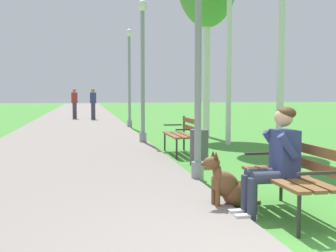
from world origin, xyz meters
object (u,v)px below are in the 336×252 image
object	(u,v)px
park_bench_near	(294,172)
pedestrian_distant	(93,104)
pedestrian_further_distant	(75,104)
lamp_post_far	(129,77)
dog_brown	(229,186)
park_bench_mid	(183,132)
person_seated_on_near_bench	(275,157)
lamp_post_mid	(143,70)
litter_bin	(199,147)
lamp_post_near	(198,38)

from	to	relation	value
park_bench_near	pedestrian_distant	world-z (taller)	pedestrian_distant
pedestrian_further_distant	lamp_post_far	bearing A→B (deg)	-69.07
park_bench_near	dog_brown	size ratio (longest dim) A/B	1.80
park_bench_mid	lamp_post_far	xyz separation A→B (m)	(-0.42, 7.84, 1.55)
park_bench_near	pedestrian_distant	bearing A→B (deg)	95.97
pedestrian_distant	person_seated_on_near_bench	bearing A→B (deg)	-84.67
lamp_post_mid	pedestrian_further_distant	world-z (taller)	lamp_post_mid
park_bench_near	litter_bin	world-z (taller)	park_bench_near
dog_brown	lamp_post_near	size ratio (longest dim) A/B	0.19
lamp_post_far	pedestrian_further_distant	size ratio (longest dim) A/B	2.41
lamp_post_mid	litter_bin	distance (m)	4.29
dog_brown	lamp_post_mid	world-z (taller)	lamp_post_mid
pedestrian_further_distant	park_bench_near	bearing A→B (deg)	-81.42
lamp_post_near	pedestrian_further_distant	size ratio (longest dim) A/B	2.67
park_bench_mid	litter_bin	bearing A→B (deg)	-91.02
lamp_post_mid	park_bench_near	bearing A→B (deg)	-84.44
lamp_post_mid	pedestrian_distant	world-z (taller)	lamp_post_mid
person_seated_on_near_bench	pedestrian_distant	size ratio (longest dim) A/B	0.76
person_seated_on_near_bench	pedestrian_further_distant	distance (m)	19.15
lamp_post_near	lamp_post_far	size ratio (longest dim) A/B	1.11
litter_bin	pedestrian_distant	world-z (taller)	pedestrian_distant
litter_bin	park_bench_near	bearing A→B (deg)	-87.63
dog_brown	lamp_post_near	xyz separation A→B (m)	(0.04, 1.66, 2.02)
park_bench_near	lamp_post_far	world-z (taller)	lamp_post_far
litter_bin	pedestrian_further_distant	xyz separation A→B (m)	(-2.72, 15.44, 0.49)
park_bench_mid	person_seated_on_near_bench	distance (m)	5.04
dog_brown	litter_bin	xyz separation A→B (m)	(0.44, 3.05, 0.09)
lamp_post_far	pedestrian_further_distant	bearing A→B (deg)	110.93
park_bench_mid	pedestrian_further_distant	distance (m)	14.20
lamp_post_mid	lamp_post_far	world-z (taller)	lamp_post_far
pedestrian_further_distant	park_bench_mid	bearing A→B (deg)	-78.84
park_bench_mid	lamp_post_near	xyz separation A→B (m)	(-0.43, -2.90, 1.77)
dog_brown	lamp_post_far	size ratio (longest dim) A/B	0.21
pedestrian_further_distant	lamp_post_mid	bearing A→B (deg)	-79.49
park_bench_mid	person_seated_on_near_bench	world-z (taller)	person_seated_on_near_bench
litter_bin	pedestrian_further_distant	distance (m)	15.68
person_seated_on_near_bench	lamp_post_far	bearing A→B (deg)	91.49
lamp_post_mid	pedestrian_distant	xyz separation A→B (m)	(-1.17, 10.73, -1.21)
park_bench_near	pedestrian_further_distant	bearing A→B (deg)	98.58
park_bench_near	park_bench_mid	distance (m)	5.08
pedestrian_distant	park_bench_mid	bearing A→B (deg)	-82.27
park_bench_near	park_bench_mid	bearing A→B (deg)	91.36
park_bench_near	pedestrian_further_distant	size ratio (longest dim) A/B	0.91
pedestrian_distant	lamp_post_far	bearing A→B (deg)	-75.55
park_bench_near	lamp_post_far	xyz separation A→B (m)	(-0.54, 12.93, 1.55)
dog_brown	park_bench_mid	bearing A→B (deg)	84.10
pedestrian_distant	lamp_post_near	bearing A→B (deg)	-85.17
litter_bin	park_bench_mid	bearing A→B (deg)	88.98
lamp_post_near	pedestrian_distant	distance (m)	16.14
person_seated_on_near_bench	dog_brown	xyz separation A→B (m)	(-0.39, 0.48, -0.42)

